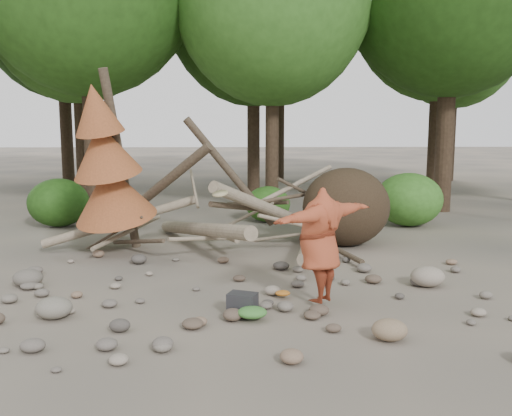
{
  "coord_description": "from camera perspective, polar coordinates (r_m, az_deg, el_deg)",
  "views": [
    {
      "loc": [
        -0.06,
        -9.8,
        3.13
      ],
      "look_at": [
        0.25,
        1.5,
        1.4
      ],
      "focal_mm": 40.0,
      "sensor_mm": 36.0,
      "label": 1
    }
  ],
  "objects": [
    {
      "name": "bush_left",
      "position": [
        18.02,
        -19.15,
        0.52
      ],
      "size": [
        1.8,
        1.8,
        1.44
      ],
      "primitive_type": "ellipsoid",
      "color": "#224D14",
      "rests_on": "ground"
    },
    {
      "name": "boulder_mid_right",
      "position": [
        11.42,
        16.78,
        -6.58
      ],
      "size": [
        0.65,
        0.58,
        0.39
      ],
      "primitive_type": "ellipsoid",
      "color": "gray",
      "rests_on": "ground"
    },
    {
      "name": "cloth_green",
      "position": [
        9.16,
        -0.39,
        -10.7
      ],
      "size": [
        0.48,
        0.4,
        0.18
      ],
      "primitive_type": "ellipsoid",
      "color": "#366E2C",
      "rests_on": "ground"
    },
    {
      "name": "ground",
      "position": [
        10.29,
        -1.2,
        -9.01
      ],
      "size": [
        120.0,
        120.0,
        0.0
      ],
      "primitive_type": "plane",
      "color": "#514C44",
      "rests_on": "ground"
    },
    {
      "name": "boulder_front_left",
      "position": [
        9.79,
        -19.55,
        -9.38
      ],
      "size": [
        0.58,
        0.52,
        0.35
      ],
      "primitive_type": "ellipsoid",
      "color": "slate",
      "rests_on": "ground"
    },
    {
      "name": "bush_right",
      "position": [
        17.7,
        15.04,
        0.83
      ],
      "size": [
        2.0,
        2.0,
        1.6
      ],
      "primitive_type": "ellipsoid",
      "color": "#397424",
      "rests_on": "ground"
    },
    {
      "name": "boulder_front_right",
      "position": [
        8.6,
        13.21,
        -11.77
      ],
      "size": [
        0.52,
        0.47,
        0.31
      ],
      "primitive_type": "ellipsoid",
      "color": "#806A50",
      "rests_on": "ground"
    },
    {
      "name": "dead_conifer",
      "position": [
        13.56,
        -14.64,
        4.11
      ],
      "size": [
        2.06,
        2.16,
        4.35
      ],
      "color": "#4C3F30",
      "rests_on": "ground"
    },
    {
      "name": "backpack",
      "position": [
        9.41,
        -1.36,
        -9.75
      ],
      "size": [
        0.53,
        0.45,
        0.3
      ],
      "primitive_type": "cube",
      "rotation": [
        0.0,
        0.0,
        -0.38
      ],
      "color": "black",
      "rests_on": "ground"
    },
    {
      "name": "frisbee_thrower",
      "position": [
        9.69,
        6.43,
        -3.68
      ],
      "size": [
        2.93,
        2.12,
        1.96
      ],
      "color": "#963B21",
      "rests_on": "ground"
    },
    {
      "name": "cloth_orange",
      "position": [
        10.27,
        2.69,
        -8.77
      ],
      "size": [
        0.27,
        0.22,
        0.1
      ],
      "primitive_type": "ellipsoid",
      "color": "#A25C1B",
      "rests_on": "ground"
    },
    {
      "name": "deadfall_pile",
      "position": [
        14.36,
        6.75,
        -0.09
      ],
      "size": [
        8.55,
        5.24,
        3.3
      ],
      "color": "#332619",
      "rests_on": "ground"
    },
    {
      "name": "bush_mid",
      "position": [
        17.81,
        1.2,
        0.4
      ],
      "size": [
        1.4,
        1.4,
        1.12
      ],
      "primitive_type": "ellipsoid",
      "color": "#2E621C",
      "rests_on": "ground"
    },
    {
      "name": "boulder_mid_left",
      "position": [
        11.78,
        -21.85,
        -6.5
      ],
      "size": [
        0.56,
        0.51,
        0.34
      ],
      "primitive_type": "ellipsoid",
      "color": "#5F5950",
      "rests_on": "ground"
    }
  ]
}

